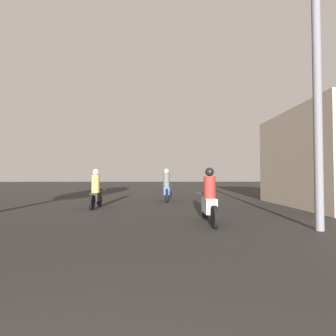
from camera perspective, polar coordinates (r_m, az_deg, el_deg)
motorcycle_silver at (r=7.33m, az=8.98°, el=-7.09°), size 0.60×2.02×1.53m
motorcycle_black at (r=11.07m, az=-15.45°, el=-5.14°), size 0.60×1.83×1.59m
motorcycle_blue at (r=13.62m, az=-0.35°, el=-4.39°), size 0.60×2.07×1.68m
building_right_near at (r=13.38m, az=32.71°, el=1.73°), size 4.27×6.05×4.10m
utility_pole_near at (r=7.76m, az=29.64°, el=19.63°), size 1.60×0.20×7.87m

